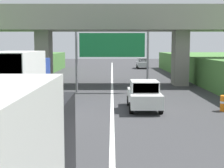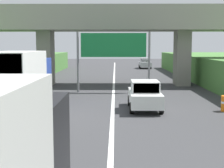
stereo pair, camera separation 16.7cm
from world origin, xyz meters
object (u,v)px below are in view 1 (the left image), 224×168
car_silver (142,63)px  car_white (144,95)px  truck_blue (19,78)px  overhead_highway_sign (112,48)px

car_silver → car_white: (-3.13, -35.65, 0.00)m
car_white → truck_blue: bearing=-172.8°
overhead_highway_sign → truck_blue: bearing=-122.3°
car_silver → overhead_highway_sign: bearing=-100.0°
truck_blue → car_white: size_ratio=1.78×
overhead_highway_sign → car_silver: (5.00, 28.32, -2.66)m
truck_blue → car_white: bearing=7.2°
car_silver → car_white: size_ratio=1.00×
overhead_highway_sign → car_white: (1.87, -7.33, -2.66)m
truck_blue → overhead_highway_sign: bearing=57.7°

